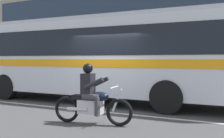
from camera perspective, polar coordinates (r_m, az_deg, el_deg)
The scene contains 5 objects.
ground_plane at distance 9.76m, azimuth -1.15°, elevation -7.89°, with size 60.00×60.00×0.00m, color #3D3D3F.
sidewalk_curb at distance 14.38m, azimuth 8.81°, elevation -4.42°, with size 28.00×3.80×0.15m, color #B7B2A8.
lane_center_stripe at distance 9.25m, azimuth -2.98°, elevation -8.42°, with size 26.60×0.14×0.01m, color silver.
transit_bus at distance 11.22m, azimuth -3.29°, elevation 3.06°, with size 11.79×2.66×3.22m.
motorcycle_with_rider at distance 7.38m, azimuth -4.08°, elevation -5.95°, with size 2.12×0.73×1.56m.
Camera 1 is at (4.67, -8.40, 1.67)m, focal length 45.78 mm.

